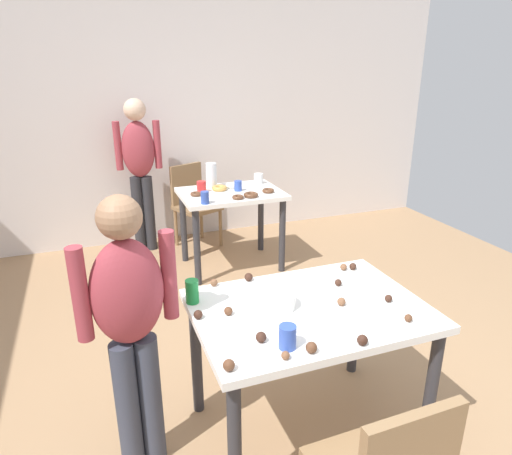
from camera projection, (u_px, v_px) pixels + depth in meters
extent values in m
plane|color=#9E7A56|center=(288.00, 431.00, 2.47)|extent=(6.40, 6.40, 0.00)
cube|color=silver|center=(167.00, 120.00, 4.85)|extent=(6.40, 0.10, 2.60)
cube|color=white|center=(310.00, 311.00, 2.25)|extent=(1.13, 0.81, 0.04)
cylinder|color=#2D2D33|center=(235.00, 450.00, 1.91)|extent=(0.06, 0.06, 0.71)
cylinder|color=#2D2D33|center=(431.00, 393.00, 2.24)|extent=(0.06, 0.06, 0.71)
cylinder|color=#2D2D33|center=(196.00, 357.00, 2.52)|extent=(0.06, 0.06, 0.71)
cylinder|color=#2D2D33|center=(355.00, 322.00, 2.85)|extent=(0.06, 0.06, 0.71)
cube|color=white|center=(231.00, 194.00, 4.24)|extent=(0.93, 0.68, 0.04)
cylinder|color=#2D2D33|center=(197.00, 248.00, 3.99)|extent=(0.06, 0.06, 0.71)
cylinder|color=#2D2D33|center=(282.00, 236.00, 4.26)|extent=(0.06, 0.06, 0.71)
cylinder|color=#2D2D33|center=(184.00, 227.00, 4.48)|extent=(0.06, 0.06, 0.71)
cylinder|color=#2D2D33|center=(261.00, 218.00, 4.75)|extent=(0.06, 0.06, 0.71)
cube|color=olive|center=(197.00, 208.00, 4.83)|extent=(0.52, 0.52, 0.04)
cube|color=olive|center=(186.00, 184.00, 4.87)|extent=(0.37, 0.19, 0.42)
cylinder|color=olive|center=(221.00, 228.00, 4.90)|extent=(0.04, 0.04, 0.41)
cylinder|color=olive|center=(195.00, 236.00, 4.68)|extent=(0.04, 0.04, 0.41)
cylinder|color=olive|center=(201.00, 220.00, 5.13)|extent=(0.04, 0.04, 0.41)
cylinder|color=olive|center=(176.00, 228.00, 4.91)|extent=(0.04, 0.04, 0.41)
cylinder|color=#383D4C|center=(128.00, 408.00, 2.15)|extent=(0.11, 0.11, 0.70)
cylinder|color=#383D4C|center=(151.00, 400.00, 2.20)|extent=(0.11, 0.11, 0.70)
ellipsoid|color=#9E3842|center=(127.00, 292.00, 1.97)|extent=(0.35, 0.25, 0.50)
sphere|color=#997051|center=(119.00, 217.00, 1.86)|extent=(0.19, 0.19, 0.19)
cylinder|color=#9E3842|center=(80.00, 295.00, 1.87)|extent=(0.08, 0.08, 0.42)
cylinder|color=#9E3842|center=(169.00, 275.00, 2.05)|extent=(0.08, 0.08, 0.42)
cylinder|color=#28282D|center=(149.00, 214.00, 4.76)|extent=(0.11, 0.11, 0.79)
cylinder|color=#28282D|center=(138.00, 214.00, 4.74)|extent=(0.11, 0.11, 0.79)
ellipsoid|color=#9E3842|center=(138.00, 149.00, 4.52)|extent=(0.34, 0.24, 0.56)
sphere|color=beige|center=(135.00, 110.00, 4.39)|extent=(0.21, 0.21, 0.21)
cylinder|color=#9E3842|center=(157.00, 145.00, 4.55)|extent=(0.08, 0.08, 0.47)
cylinder|color=#9E3842|center=(118.00, 146.00, 4.47)|extent=(0.08, 0.08, 0.47)
cylinder|color=white|center=(276.00, 300.00, 2.23)|extent=(0.19, 0.19, 0.07)
cylinder|color=#198438|center=(192.00, 291.00, 2.27)|extent=(0.07, 0.07, 0.12)
cube|color=silver|center=(360.00, 282.00, 2.49)|extent=(0.17, 0.02, 0.01)
cylinder|color=#3351B2|center=(288.00, 337.00, 1.91)|extent=(0.07, 0.07, 0.10)
sphere|color=brown|center=(344.00, 267.00, 2.64)|extent=(0.04, 0.04, 0.04)
sphere|color=#3D2319|center=(389.00, 298.00, 2.29)|extent=(0.04, 0.04, 0.04)
sphere|color=#3D2319|center=(198.00, 315.00, 2.14)|extent=(0.04, 0.04, 0.04)
sphere|color=#3D2319|center=(249.00, 277.00, 2.51)|extent=(0.05, 0.05, 0.05)
sphere|color=brown|center=(228.00, 311.00, 2.17)|extent=(0.04, 0.04, 0.04)
sphere|color=brown|center=(229.00, 365.00, 1.78)|extent=(0.05, 0.05, 0.05)
sphere|color=brown|center=(311.00, 348.00, 1.89)|extent=(0.05, 0.05, 0.05)
sphere|color=#3D2319|center=(353.00, 266.00, 2.64)|extent=(0.04, 0.04, 0.04)
sphere|color=#3D2319|center=(338.00, 283.00, 2.45)|extent=(0.04, 0.04, 0.04)
sphere|color=brown|center=(214.00, 283.00, 2.45)|extent=(0.04, 0.04, 0.04)
sphere|color=brown|center=(341.00, 302.00, 2.25)|extent=(0.04, 0.04, 0.04)
sphere|color=brown|center=(285.00, 355.00, 1.85)|extent=(0.04, 0.04, 0.04)
sphere|color=#3D2319|center=(362.00, 340.00, 1.94)|extent=(0.05, 0.05, 0.05)
sphere|color=brown|center=(408.00, 318.00, 2.11)|extent=(0.04, 0.04, 0.04)
sphere|color=#3D2319|center=(261.00, 337.00, 1.96)|extent=(0.05, 0.05, 0.05)
cylinder|color=white|center=(211.00, 175.00, 4.33)|extent=(0.10, 0.10, 0.24)
cylinder|color=#3351B2|center=(205.00, 198.00, 3.86)|extent=(0.07, 0.07, 0.11)
cylinder|color=red|center=(201.00, 187.00, 4.21)|extent=(0.09, 0.09, 0.10)
cylinder|color=#3351B2|center=(238.00, 186.00, 4.25)|extent=(0.07, 0.07, 0.10)
cylinder|color=white|center=(258.00, 179.00, 4.50)|extent=(0.09, 0.09, 0.10)
torus|color=brown|center=(196.00, 194.00, 4.11)|extent=(0.10, 0.10, 0.03)
torus|color=white|center=(233.00, 186.00, 4.37)|extent=(0.13, 0.13, 0.04)
torus|color=brown|center=(238.00, 197.00, 4.01)|extent=(0.10, 0.10, 0.03)
torus|color=brown|center=(268.00, 191.00, 4.21)|extent=(0.11, 0.11, 0.03)
torus|color=gold|center=(220.00, 188.00, 4.28)|extent=(0.14, 0.14, 0.04)
torus|color=brown|center=(251.00, 195.00, 4.06)|extent=(0.13, 0.13, 0.04)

